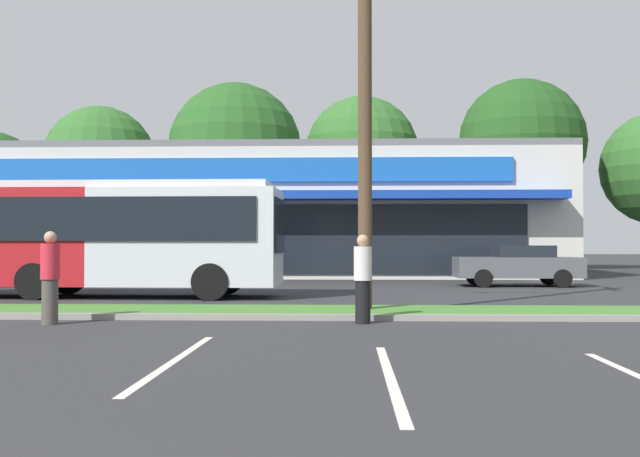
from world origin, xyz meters
name	(u,v)px	position (x,y,z in m)	size (l,w,h in m)	color
grass_median	(200,311)	(0.00, 14.00, 0.06)	(56.00, 2.20, 0.12)	#427A2D
curb_lip	(188,317)	(0.00, 12.78, 0.06)	(56.00, 0.24, 0.12)	gray
parking_stripe_1	(175,360)	(0.94, 7.61, 0.00)	(0.12, 4.80, 0.01)	silver
parking_stripe_2	(390,377)	(3.63, 6.50, 0.00)	(0.12, 4.80, 0.01)	silver
storefront_building	(252,214)	(-1.58, 35.16, 3.03)	(29.59, 11.66, 6.06)	beige
tree_left	(100,162)	(-12.67, 45.27, 6.83)	(7.11, 7.11, 10.39)	#473323
tree_mid_left	(235,149)	(-3.70, 43.63, 7.37)	(8.15, 8.15, 11.45)	#473323
tree_mid	(362,154)	(4.15, 46.69, 7.45)	(7.45, 7.45, 11.19)	#473323
tree_mid_right	(522,142)	(13.73, 43.28, 7.67)	(7.57, 7.57, 11.47)	#473323
utility_pole	(359,32)	(3.42, 14.09, 6.08)	(3.11, 2.39, 11.46)	#4C3826
city_bus	(82,235)	(-4.41, 19.09, 1.76)	(11.41, 2.84, 3.25)	#AD191E
car_0	(518,265)	(9.32, 25.13, 0.77)	(4.40, 1.97, 1.47)	#515459
car_1	(20,264)	(-8.57, 24.46, 0.80)	(4.20, 1.93, 1.59)	#515459
pedestrian_near_bench	(50,278)	(-2.40, 11.84, 0.88)	(0.35, 0.35, 1.74)	#47423D
pedestrian_by_pole	(363,279)	(3.45, 12.19, 0.84)	(0.34, 0.34, 1.68)	black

